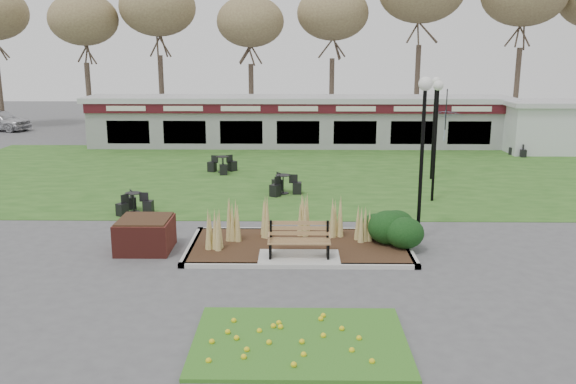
{
  "coord_description": "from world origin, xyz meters",
  "views": [
    {
      "loc": [
        -0.08,
        -15.57,
        5.68
      ],
      "look_at": [
        -0.33,
        2.0,
        1.49
      ],
      "focal_mm": 38.0,
      "sensor_mm": 36.0,
      "label": 1
    }
  ],
  "objects_px": {
    "bistro_set_a": "(283,187)",
    "car_silver": "(0,120)",
    "lamp_post_near_right": "(424,123)",
    "patio_umbrella": "(445,126)",
    "food_pavilion": "(298,121)",
    "lamp_post_mid_right": "(437,114)",
    "car_black": "(163,123)",
    "lamp_post_far_right": "(435,106)",
    "bistro_set_d": "(521,152)",
    "bistro_set_b": "(134,206)",
    "park_bench": "(299,239)",
    "brick_planter": "(145,234)",
    "bistro_set_c": "(223,167)",
    "service_hut": "(544,126)"
  },
  "relations": [
    {
      "from": "service_hut",
      "to": "car_black",
      "type": "height_order",
      "value": "service_hut"
    },
    {
      "from": "brick_planter",
      "to": "bistro_set_b",
      "type": "bearing_deg",
      "value": 109.07
    },
    {
      "from": "bistro_set_a",
      "to": "brick_planter",
      "type": "bearing_deg",
      "value": -118.81
    },
    {
      "from": "bistro_set_b",
      "to": "patio_umbrella",
      "type": "relative_size",
      "value": 0.52
    },
    {
      "from": "lamp_post_mid_right",
      "to": "bistro_set_d",
      "type": "xyz_separation_m",
      "value": [
        6.88,
        9.93,
        -3.06
      ]
    },
    {
      "from": "park_bench",
      "to": "food_pavilion",
      "type": "xyz_separation_m",
      "value": [
        0.0,
        19.71,
        0.89
      ]
    },
    {
      "from": "lamp_post_far_right",
      "to": "bistro_set_c",
      "type": "distance_m",
      "value": 9.9
    },
    {
      "from": "lamp_post_near_right",
      "to": "patio_umbrella",
      "type": "distance_m",
      "value": 16.19
    },
    {
      "from": "service_hut",
      "to": "lamp_post_mid_right",
      "type": "xyz_separation_m",
      "value": [
        -8.45,
        -11.16,
        1.84
      ]
    },
    {
      "from": "bistro_set_d",
      "to": "bistro_set_b",
      "type": "bearing_deg",
      "value": -146.4
    },
    {
      "from": "lamp_post_far_right",
      "to": "car_silver",
      "type": "relative_size",
      "value": 1.02
    },
    {
      "from": "bistro_set_d",
      "to": "patio_umbrella",
      "type": "relative_size",
      "value": 0.47
    },
    {
      "from": "patio_umbrella",
      "to": "bistro_set_d",
      "type": "bearing_deg",
      "value": -11.11
    },
    {
      "from": "food_pavilion",
      "to": "car_silver",
      "type": "xyz_separation_m",
      "value": [
        -20.72,
        6.45,
        -0.74
      ]
    },
    {
      "from": "lamp_post_far_right",
      "to": "bistro_set_a",
      "type": "relative_size",
      "value": 3.11
    },
    {
      "from": "car_black",
      "to": "food_pavilion",
      "type": "bearing_deg",
      "value": -146.16
    },
    {
      "from": "lamp_post_near_right",
      "to": "car_silver",
      "type": "relative_size",
      "value": 1.12
    },
    {
      "from": "patio_umbrella",
      "to": "car_black",
      "type": "relative_size",
      "value": 0.68
    },
    {
      "from": "brick_planter",
      "to": "car_silver",
      "type": "xyz_separation_m",
      "value": [
        -16.32,
        25.42,
        0.26
      ]
    },
    {
      "from": "car_silver",
      "to": "bistro_set_d",
      "type": "bearing_deg",
      "value": -90.78
    },
    {
      "from": "service_hut",
      "to": "lamp_post_mid_right",
      "type": "bearing_deg",
      "value": -127.13
    },
    {
      "from": "lamp_post_mid_right",
      "to": "bistro_set_a",
      "type": "distance_m",
      "value": 6.5
    },
    {
      "from": "lamp_post_mid_right",
      "to": "bistro_set_b",
      "type": "bearing_deg",
      "value": -170.34
    },
    {
      "from": "bistro_set_a",
      "to": "patio_umbrella",
      "type": "xyz_separation_m",
      "value": [
        8.61,
        9.65,
        1.24
      ]
    },
    {
      "from": "patio_umbrella",
      "to": "brick_planter",
      "type": "bearing_deg",
      "value": -126.85
    },
    {
      "from": "food_pavilion",
      "to": "bistro_set_c",
      "type": "bearing_deg",
      "value": -113.95
    },
    {
      "from": "brick_planter",
      "to": "food_pavilion",
      "type": "height_order",
      "value": "food_pavilion"
    },
    {
      "from": "food_pavilion",
      "to": "patio_umbrella",
      "type": "relative_size",
      "value": 9.64
    },
    {
      "from": "park_bench",
      "to": "lamp_post_mid_right",
      "type": "relative_size",
      "value": 0.38
    },
    {
      "from": "food_pavilion",
      "to": "bistro_set_c",
      "type": "xyz_separation_m",
      "value": [
        -3.51,
        -7.89,
        -1.21
      ]
    },
    {
      "from": "lamp_post_far_right",
      "to": "car_silver",
      "type": "distance_m",
      "value": 30.94
    },
    {
      "from": "car_silver",
      "to": "lamp_post_near_right",
      "type": "bearing_deg",
      "value": -119.33
    },
    {
      "from": "bistro_set_b",
      "to": "car_silver",
      "type": "xyz_separation_m",
      "value": [
        -14.94,
        21.42,
        0.48
      ]
    },
    {
      "from": "park_bench",
      "to": "bistro_set_b",
      "type": "xyz_separation_m",
      "value": [
        -5.78,
        4.75,
        -0.33
      ]
    },
    {
      "from": "lamp_post_mid_right",
      "to": "bistro_set_d",
      "type": "relative_size",
      "value": 3.76
    },
    {
      "from": "food_pavilion",
      "to": "car_silver",
      "type": "distance_m",
      "value": 21.72
    },
    {
      "from": "bistro_set_b",
      "to": "bistro_set_d",
      "type": "bearing_deg",
      "value": 33.6
    },
    {
      "from": "park_bench",
      "to": "car_silver",
      "type": "bearing_deg",
      "value": 128.38
    },
    {
      "from": "bistro_set_a",
      "to": "car_silver",
      "type": "bearing_deg",
      "value": 137.37
    },
    {
      "from": "patio_umbrella",
      "to": "bistro_set_a",
      "type": "bearing_deg",
      "value": -131.73
    },
    {
      "from": "bistro_set_a",
      "to": "car_black",
      "type": "xyz_separation_m",
      "value": [
        -8.62,
        17.96,
        0.34
      ]
    },
    {
      "from": "lamp_post_near_right",
      "to": "lamp_post_far_right",
      "type": "height_order",
      "value": "lamp_post_near_right"
    },
    {
      "from": "bistro_set_b",
      "to": "patio_umbrella",
      "type": "height_order",
      "value": "patio_umbrella"
    },
    {
      "from": "lamp_post_mid_right",
      "to": "car_black",
      "type": "xyz_separation_m",
      "value": [
        -14.28,
        19.02,
        -2.67
      ]
    },
    {
      "from": "lamp_post_near_right",
      "to": "bistro_set_a",
      "type": "relative_size",
      "value": 3.41
    },
    {
      "from": "bistro_set_c",
      "to": "bistro_set_d",
      "type": "relative_size",
      "value": 1.16
    },
    {
      "from": "bistro_set_c",
      "to": "bistro_set_a",
      "type": "bearing_deg",
      "value": -55.2
    },
    {
      "from": "lamp_post_mid_right",
      "to": "car_silver",
      "type": "height_order",
      "value": "lamp_post_mid_right"
    },
    {
      "from": "bistro_set_b",
      "to": "park_bench",
      "type": "bearing_deg",
      "value": -39.41
    },
    {
      "from": "lamp_post_near_right",
      "to": "car_black",
      "type": "bearing_deg",
      "value": 118.36
    }
  ]
}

